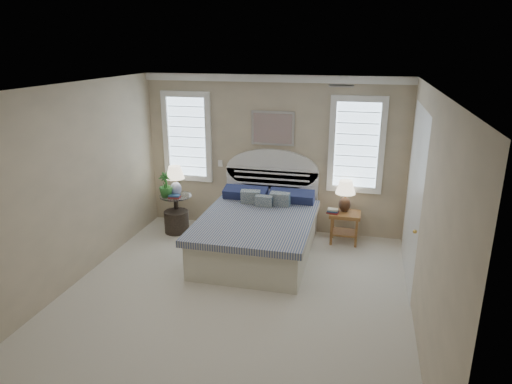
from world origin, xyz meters
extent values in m
cube|color=beige|center=(0.00, 0.00, 0.00)|extent=(4.50, 5.00, 0.01)
cube|color=silver|center=(0.00, 0.00, 2.70)|extent=(4.50, 5.00, 0.01)
cube|color=beige|center=(0.00, 2.50, 1.35)|extent=(4.50, 0.02, 2.70)
cube|color=beige|center=(-2.25, 0.00, 1.35)|extent=(0.02, 5.00, 2.70)
cube|color=beige|center=(2.25, 0.00, 1.35)|extent=(0.02, 5.00, 2.70)
cube|color=white|center=(0.00, 2.46, 2.64)|extent=(4.50, 0.08, 0.12)
cube|color=#B2B2B2|center=(1.20, 0.80, 2.68)|extent=(0.30, 0.20, 0.02)
cube|color=white|center=(-0.95, 2.48, 1.15)|extent=(0.08, 0.01, 0.12)
cube|color=#C9E7FF|center=(-1.55, 2.48, 1.60)|extent=(0.90, 0.06, 1.60)
cube|color=#C9E7FF|center=(1.40, 2.48, 1.60)|extent=(0.90, 0.06, 1.60)
cube|color=silver|center=(0.00, 2.46, 1.82)|extent=(0.74, 0.04, 0.58)
cube|color=silver|center=(2.23, 1.20, 1.20)|extent=(0.02, 1.80, 2.40)
cube|color=beige|center=(0.00, 1.33, 0.28)|extent=(1.60, 2.10, 0.55)
cube|color=navy|center=(0.00, 1.28, 0.59)|extent=(1.72, 2.15, 0.10)
cube|color=silver|center=(0.00, 2.44, 0.55)|extent=(1.62, 0.08, 1.10)
cube|color=navy|center=(-0.40, 2.16, 0.73)|extent=(0.75, 0.31, 0.23)
cube|color=navy|center=(0.40, 2.16, 0.73)|extent=(0.75, 0.31, 0.23)
cube|color=navy|center=(-0.25, 1.93, 0.71)|extent=(0.33, 0.20, 0.34)
cube|color=navy|center=(0.25, 1.93, 0.71)|extent=(0.33, 0.20, 0.34)
cube|color=navy|center=(0.00, 1.83, 0.69)|extent=(0.28, 0.14, 0.29)
cylinder|color=black|center=(-1.65, 2.05, 0.01)|extent=(0.32, 0.32, 0.03)
cylinder|color=black|center=(-1.65, 2.05, 0.30)|extent=(0.08, 0.08, 0.60)
cylinder|color=silver|center=(-1.65, 2.05, 0.62)|extent=(0.56, 0.56, 0.02)
cube|color=olive|center=(1.30, 2.15, 0.50)|extent=(0.50, 0.40, 0.06)
cube|color=olive|center=(1.30, 2.15, 0.18)|extent=(0.44, 0.34, 0.03)
cube|color=olive|center=(1.10, 2.00, 0.23)|extent=(0.04, 0.04, 0.47)
cube|color=olive|center=(1.10, 2.30, 0.23)|extent=(0.04, 0.04, 0.47)
cube|color=olive|center=(1.50, 2.00, 0.23)|extent=(0.04, 0.04, 0.47)
cube|color=olive|center=(1.50, 2.30, 0.23)|extent=(0.04, 0.04, 0.47)
cylinder|color=black|center=(-1.60, 1.91, 0.19)|extent=(0.43, 0.43, 0.39)
cylinder|color=silver|center=(-1.65, 2.07, 0.64)|extent=(0.11, 0.11, 0.03)
ellipsoid|color=silver|center=(-1.65, 2.07, 0.75)|extent=(0.21, 0.21, 0.25)
cylinder|color=gold|center=(-1.65, 2.07, 0.90)|extent=(0.03, 0.03, 0.09)
cylinder|color=black|center=(1.28, 2.23, 0.54)|extent=(0.11, 0.11, 0.03)
ellipsoid|color=black|center=(1.28, 2.23, 0.65)|extent=(0.20, 0.20, 0.25)
cylinder|color=gold|center=(1.28, 2.23, 0.80)|extent=(0.03, 0.03, 0.09)
imported|color=#35752F|center=(-1.78, 1.95, 0.85)|extent=(0.26, 0.26, 0.43)
cube|color=maroon|center=(-1.62, 1.93, 0.64)|extent=(0.22, 0.18, 0.03)
cube|color=navy|center=(-1.62, 1.93, 0.67)|extent=(0.21, 0.17, 0.03)
cube|color=maroon|center=(1.10, 2.08, 0.54)|extent=(0.20, 0.16, 0.02)
cube|color=navy|center=(1.10, 2.08, 0.57)|extent=(0.19, 0.15, 0.02)
cube|color=#BFBA9D|center=(1.10, 2.08, 0.59)|extent=(0.18, 0.14, 0.02)
camera|label=1|loc=(1.53, -5.03, 3.16)|focal=32.00mm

